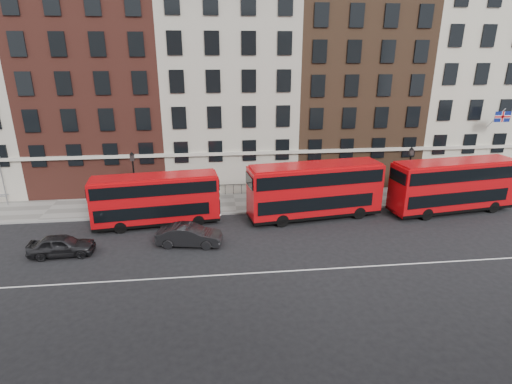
{
  "coord_description": "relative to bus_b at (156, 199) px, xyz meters",
  "views": [
    {
      "loc": [
        -1.92,
        -24.11,
        13.28
      ],
      "look_at": [
        1.35,
        5.0,
        3.0
      ],
      "focal_mm": 28.0,
      "sensor_mm": 36.0,
      "label": 1
    }
  ],
  "objects": [
    {
      "name": "road_centre_line",
      "position": [
        6.55,
        -8.44,
        -2.23
      ],
      "size": [
        70.0,
        0.12,
        0.01
      ],
      "primitive_type": "cube",
      "color": "white",
      "rests_on": "ground"
    },
    {
      "name": "building_terrace",
      "position": [
        6.25,
        11.44,
        8.01
      ],
      "size": [
        64.0,
        11.95,
        22.0
      ],
      "color": "#B7AF9E",
      "rests_on": "ground"
    },
    {
      "name": "iron_railings",
      "position": [
        6.55,
        6.26,
        -1.58
      ],
      "size": [
        6.6,
        0.06,
        1.0
      ],
      "primitive_type": null,
      "color": "black",
      "rests_on": "pavement"
    },
    {
      "name": "car_front",
      "position": [
        2.77,
        -4.0,
        -1.46
      ],
      "size": [
        4.89,
        2.37,
        1.54
      ],
      "primitive_type": "imported",
      "rotation": [
        0.0,
        0.0,
        1.41
      ],
      "color": "black",
      "rests_on": "ground"
    },
    {
      "name": "lamp_post_right",
      "position": [
        22.0,
        1.87,
        0.85
      ],
      "size": [
        0.44,
        0.44,
        5.33
      ],
      "color": "black",
      "rests_on": "pavement"
    },
    {
      "name": "lamp_post_left",
      "position": [
        -2.03,
        2.71,
        0.85
      ],
      "size": [
        0.44,
        0.44,
        5.33
      ],
      "color": "black",
      "rests_on": "pavement"
    },
    {
      "name": "ground",
      "position": [
        6.55,
        -6.44,
        -2.23
      ],
      "size": [
        120.0,
        120.0,
        0.0
      ],
      "primitive_type": "plane",
      "color": "black",
      "rests_on": "ground"
    },
    {
      "name": "kerb",
      "position": [
        6.55,
        1.56,
        -2.15
      ],
      "size": [
        80.0,
        0.3,
        0.16
      ],
      "primitive_type": "cube",
      "color": "gray",
      "rests_on": "ground"
    },
    {
      "name": "pavement",
      "position": [
        6.55,
        4.06,
        -2.16
      ],
      "size": [
        80.0,
        5.0,
        0.15
      ],
      "primitive_type": "cube",
      "color": "slate",
      "rests_on": "ground"
    },
    {
      "name": "bus_b",
      "position": [
        0.0,
        0.0,
        0.0
      ],
      "size": [
        10.11,
        3.51,
        4.16
      ],
      "rotation": [
        0.0,
        0.0,
        0.12
      ],
      "color": "red",
      "rests_on": "ground"
    },
    {
      "name": "car_rear",
      "position": [
        -5.9,
        -4.56,
        -1.49
      ],
      "size": [
        4.39,
        1.89,
        1.48
      ],
      "primitive_type": "imported",
      "rotation": [
        0.0,
        0.0,
        1.61
      ],
      "color": "black",
      "rests_on": "ground"
    },
    {
      "name": "bus_c",
      "position": [
        12.96,
        -0.0,
        0.28
      ],
      "size": [
        11.42,
        4.13,
        4.69
      ],
      "rotation": [
        0.0,
        0.0,
        0.13
      ],
      "color": "red",
      "rests_on": "ground"
    },
    {
      "name": "bus_d",
      "position": [
        25.14,
        -0.0,
        0.25
      ],
      "size": [
        11.26,
        4.1,
        4.63
      ],
      "rotation": [
        0.0,
        0.0,
        0.13
      ],
      "color": "red",
      "rests_on": "ground"
    }
  ]
}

